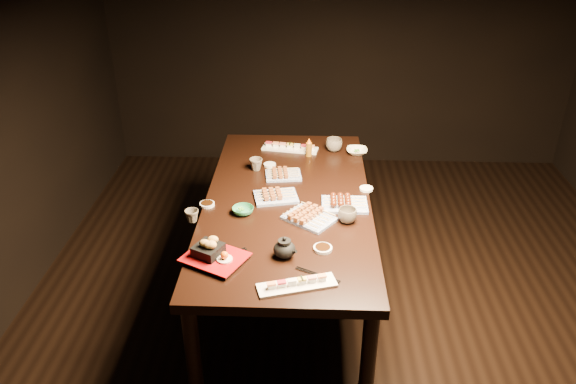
{
  "coord_description": "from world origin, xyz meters",
  "views": [
    {
      "loc": [
        -0.27,
        -2.29,
        2.26
      ],
      "look_at": [
        -0.38,
        0.43,
        0.77
      ],
      "focal_mm": 35.0,
      "sensor_mm": 36.0,
      "label": 1
    }
  ],
  "objects_px": {
    "teacup_far_left": "(256,164)",
    "yakitori_plate_center": "(276,193)",
    "sushi_platter_near": "(297,283)",
    "sushi_platter_far": "(290,146)",
    "teacup_mid_right": "(347,215)",
    "condiment_bottle": "(309,147)",
    "edamame_bowl_cream": "(357,151)",
    "teacup_near_left": "(192,216)",
    "dining_table": "(288,256)",
    "teacup_far_right": "(334,145)",
    "yakitori_plate_left": "(283,172)",
    "tempura_tray": "(215,251)",
    "edamame_bowl_green": "(243,211)",
    "teapot": "(284,247)",
    "yakitori_plate_right": "(309,215)"
  },
  "relations": [
    {
      "from": "sushi_platter_near",
      "to": "sushi_platter_far",
      "type": "relative_size",
      "value": 0.94
    },
    {
      "from": "condiment_bottle",
      "to": "teacup_near_left",
      "type": "bearing_deg",
      "value": -125.71
    },
    {
      "from": "teacup_mid_right",
      "to": "teacup_far_right",
      "type": "relative_size",
      "value": 0.92
    },
    {
      "from": "tempura_tray",
      "to": "dining_table",
      "type": "bearing_deg",
      "value": 89.07
    },
    {
      "from": "edamame_bowl_cream",
      "to": "yakitori_plate_left",
      "type": "bearing_deg",
      "value": -143.07
    },
    {
      "from": "yakitori_plate_left",
      "to": "condiment_bottle",
      "type": "relative_size",
      "value": 1.72
    },
    {
      "from": "sushi_platter_near",
      "to": "yakitori_plate_left",
      "type": "height_order",
      "value": "yakitori_plate_left"
    },
    {
      "from": "sushi_platter_far",
      "to": "teacup_mid_right",
      "type": "distance_m",
      "value": 0.94
    },
    {
      "from": "dining_table",
      "to": "teacup_far_left",
      "type": "relative_size",
      "value": 22.74
    },
    {
      "from": "tempura_tray",
      "to": "edamame_bowl_cream",
      "type": "bearing_deg",
      "value": 85.85
    },
    {
      "from": "dining_table",
      "to": "yakitori_plate_center",
      "type": "xyz_separation_m",
      "value": [
        -0.06,
        0.01,
        0.4
      ]
    },
    {
      "from": "yakitori_plate_left",
      "to": "edamame_bowl_green",
      "type": "bearing_deg",
      "value": -120.65
    },
    {
      "from": "yakitori_plate_left",
      "to": "yakitori_plate_center",
      "type": "bearing_deg",
      "value": -103.02
    },
    {
      "from": "yakitori_plate_left",
      "to": "edamame_bowl_green",
      "type": "relative_size",
      "value": 1.85
    },
    {
      "from": "sushi_platter_far",
      "to": "dining_table",
      "type": "bearing_deg",
      "value": 100.57
    },
    {
      "from": "sushi_platter_near",
      "to": "tempura_tray",
      "type": "distance_m",
      "value": 0.42
    },
    {
      "from": "yakitori_plate_right",
      "to": "condiment_bottle",
      "type": "distance_m",
      "value": 0.78
    },
    {
      "from": "edamame_bowl_green",
      "to": "teacup_mid_right",
      "type": "distance_m",
      "value": 0.54
    },
    {
      "from": "teacup_far_right",
      "to": "dining_table",
      "type": "bearing_deg",
      "value": -112.6
    },
    {
      "from": "edamame_bowl_cream",
      "to": "dining_table",
      "type": "bearing_deg",
      "value": -124.05
    },
    {
      "from": "teacup_mid_right",
      "to": "condiment_bottle",
      "type": "distance_m",
      "value": 0.82
    },
    {
      "from": "yakitori_plate_left",
      "to": "teacup_far_left",
      "type": "bearing_deg",
      "value": 147.62
    },
    {
      "from": "dining_table",
      "to": "edamame_bowl_green",
      "type": "xyz_separation_m",
      "value": [
        -0.23,
        -0.16,
        0.39
      ]
    },
    {
      "from": "sushi_platter_near",
      "to": "teacup_far_right",
      "type": "distance_m",
      "value": 1.43
    },
    {
      "from": "teacup_far_right",
      "to": "teacup_mid_right",
      "type": "bearing_deg",
      "value": -87.44
    },
    {
      "from": "teapot",
      "to": "condiment_bottle",
      "type": "height_order",
      "value": "condiment_bottle"
    },
    {
      "from": "teacup_far_left",
      "to": "yakitori_plate_center",
      "type": "bearing_deg",
      "value": -67.9
    },
    {
      "from": "dining_table",
      "to": "teacup_far_left",
      "type": "xyz_separation_m",
      "value": [
        -0.21,
        0.36,
        0.41
      ]
    },
    {
      "from": "yakitori_plate_left",
      "to": "edamame_bowl_cream",
      "type": "relative_size",
      "value": 1.56
    },
    {
      "from": "yakitori_plate_right",
      "to": "teacup_mid_right",
      "type": "distance_m",
      "value": 0.19
    },
    {
      "from": "teacup_mid_right",
      "to": "tempura_tray",
      "type": "bearing_deg",
      "value": -149.83
    },
    {
      "from": "edamame_bowl_cream",
      "to": "teacup_near_left",
      "type": "xyz_separation_m",
      "value": [
        -0.9,
        -0.87,
        0.02
      ]
    },
    {
      "from": "edamame_bowl_cream",
      "to": "teapot",
      "type": "distance_m",
      "value": 1.23
    },
    {
      "from": "dining_table",
      "to": "teacup_near_left",
      "type": "bearing_deg",
      "value": -137.9
    },
    {
      "from": "yakitori_plate_left",
      "to": "tempura_tray",
      "type": "bearing_deg",
      "value": -114.52
    },
    {
      "from": "edamame_bowl_green",
      "to": "teacup_far_right",
      "type": "xyz_separation_m",
      "value": [
        0.5,
        0.81,
        0.02
      ]
    },
    {
      "from": "dining_table",
      "to": "tempura_tray",
      "type": "xyz_separation_m",
      "value": [
        -0.31,
        -0.58,
        0.42
      ]
    },
    {
      "from": "edamame_bowl_green",
      "to": "teacup_mid_right",
      "type": "xyz_separation_m",
      "value": [
        0.54,
        -0.06,
        0.02
      ]
    },
    {
      "from": "yakitori_plate_left",
      "to": "teacup_far_right",
      "type": "distance_m",
      "value": 0.49
    },
    {
      "from": "edamame_bowl_cream",
      "to": "yakitori_plate_center",
      "type": "bearing_deg",
      "value": -128.54
    },
    {
      "from": "tempura_tray",
      "to": "condiment_bottle",
      "type": "distance_m",
      "value": 1.23
    },
    {
      "from": "dining_table",
      "to": "teacup_far_right",
      "type": "height_order",
      "value": "teacup_far_right"
    },
    {
      "from": "yakitori_plate_center",
      "to": "condiment_bottle",
      "type": "relative_size",
      "value": 1.94
    },
    {
      "from": "yakitori_plate_right",
      "to": "edamame_bowl_green",
      "type": "bearing_deg",
      "value": -151.5
    },
    {
      "from": "tempura_tray",
      "to": "condiment_bottle",
      "type": "bearing_deg",
      "value": 97.05
    },
    {
      "from": "condiment_bottle",
      "to": "yakitori_plate_left",
      "type": "bearing_deg",
      "value": -116.65
    },
    {
      "from": "teacup_mid_right",
      "to": "teapot",
      "type": "relative_size",
      "value": 0.79
    },
    {
      "from": "edamame_bowl_cream",
      "to": "teacup_near_left",
      "type": "relative_size",
      "value": 1.87
    },
    {
      "from": "teacup_mid_right",
      "to": "teacup_far_right",
      "type": "xyz_separation_m",
      "value": [
        -0.04,
        0.88,
        0.0
      ]
    },
    {
      "from": "yakitori_plate_right",
      "to": "teacup_far_left",
      "type": "relative_size",
      "value": 3.08
    }
  ]
}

